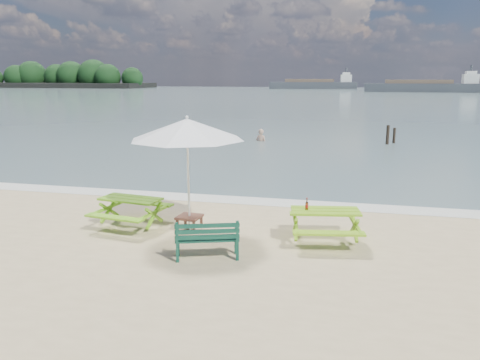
% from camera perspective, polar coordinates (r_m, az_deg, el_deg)
% --- Properties ---
extents(sea, '(300.00, 300.00, 0.00)m').
position_cam_1_polar(sea, '(93.91, 11.57, 9.99)').
color(sea, slate).
rests_on(sea, ground).
extents(foam_strip, '(22.00, 0.90, 0.01)m').
position_cam_1_polar(foam_strip, '(14.15, 1.63, -2.57)').
color(foam_strip, silver).
rests_on(foam_strip, ground).
extents(island_headland, '(90.00, 22.00, 7.60)m').
position_cam_1_polar(island_headland, '(186.65, -24.60, 11.25)').
color(island_headland, black).
rests_on(island_headland, ground).
extents(picnic_table_left, '(1.73, 1.88, 0.73)m').
position_cam_1_polar(picnic_table_left, '(12.07, -13.12, -3.88)').
color(picnic_table_left, '#6AAF1A').
rests_on(picnic_table_left, ground).
extents(picnic_table_right, '(1.80, 1.94, 0.73)m').
position_cam_1_polar(picnic_table_right, '(10.89, 10.30, -5.52)').
color(picnic_table_right, '#7CB21B').
rests_on(picnic_table_right, ground).
extents(park_bench, '(1.37, 0.82, 0.80)m').
position_cam_1_polar(park_bench, '(9.79, -4.00, -8.07)').
color(park_bench, '#0D382A').
rests_on(park_bench, ground).
extents(side_table, '(0.61, 0.61, 0.36)m').
position_cam_1_polar(side_table, '(11.57, -6.18, -5.16)').
color(side_table, brown).
rests_on(side_table, ground).
extents(patio_umbrella, '(3.04, 3.04, 2.73)m').
position_cam_1_polar(patio_umbrella, '(11.10, -6.46, 6.17)').
color(patio_umbrella, silver).
rests_on(patio_umbrella, ground).
extents(beer_bottle, '(0.07, 0.07, 0.27)m').
position_cam_1_polar(beer_bottle, '(10.69, 8.14, -3.14)').
color(beer_bottle, '#904215').
rests_on(beer_bottle, picnic_table_right).
extents(swimmer, '(0.77, 0.63, 1.83)m').
position_cam_1_polar(swimmer, '(27.55, 2.59, 4.35)').
color(swimmer, tan).
rests_on(swimmer, ground).
extents(mooring_pilings, '(0.57, 0.77, 1.27)m').
position_cam_1_polar(mooring_pilings, '(27.53, 17.84, 5.03)').
color(mooring_pilings, black).
rests_on(mooring_pilings, ground).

